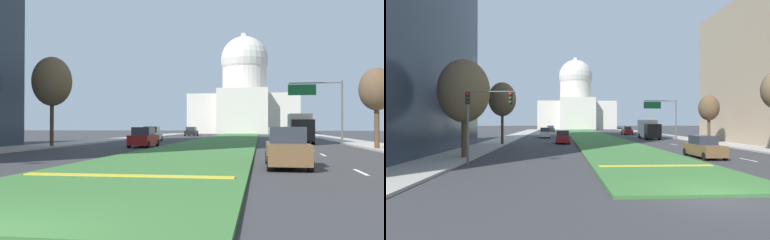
% 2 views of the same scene
% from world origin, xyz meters
% --- Properties ---
extents(ground_plane, '(260.00, 260.00, 0.00)m').
position_xyz_m(ground_plane, '(0.00, 57.52, 0.00)').
color(ground_plane, '#333335').
extents(grass_median, '(8.22, 103.54, 0.14)m').
position_xyz_m(grass_median, '(0.00, 51.77, 0.07)').
color(grass_median, '#386B33').
rests_on(grass_median, ground_plane).
extents(median_curb_nose, '(7.40, 0.50, 0.04)m').
position_xyz_m(median_curb_nose, '(0.00, 8.05, 0.16)').
color(median_curb_nose, gold).
rests_on(median_curb_nose, grass_median).
extents(lane_dashes_right, '(0.16, 62.43, 0.01)m').
position_xyz_m(lane_dashes_right, '(8.53, 44.46, 0.00)').
color(lane_dashes_right, silver).
rests_on(lane_dashes_right, ground_plane).
extents(sidewalk_left, '(4.00, 103.54, 0.15)m').
position_xyz_m(sidewalk_left, '(-14.94, 46.02, 0.07)').
color(sidewalk_left, '#9E9991').
rests_on(sidewalk_left, ground_plane).
extents(sidewalk_right, '(4.00, 103.54, 0.15)m').
position_xyz_m(sidewalk_right, '(14.94, 46.02, 0.07)').
color(sidewalk_right, '#9E9991').
rests_on(sidewalk_right, ground_plane).
extents(capitol_building, '(28.54, 29.35, 28.07)m').
position_xyz_m(capitol_building, '(0.00, 114.32, 9.26)').
color(capitol_building, beige).
rests_on(capitol_building, ground_plane).
extents(overhead_guide_sign, '(5.43, 0.20, 6.50)m').
position_xyz_m(overhead_guide_sign, '(10.64, 38.86, 4.64)').
color(overhead_guide_sign, '#515456').
rests_on(overhead_guide_sign, ground_plane).
extents(street_tree_left_mid, '(3.43, 3.43, 7.94)m').
position_xyz_m(street_tree_left_mid, '(-13.48, 28.85, 5.76)').
color(street_tree_left_mid, '#4C3823').
rests_on(street_tree_left_mid, ground_plane).
extents(street_tree_right_mid, '(2.67, 2.67, 6.44)m').
position_xyz_m(street_tree_right_mid, '(13.47, 29.07, 4.71)').
color(street_tree_right_mid, '#4C3823').
rests_on(street_tree_right_mid, ground_plane).
extents(sedan_lead_stopped, '(1.87, 4.63, 1.83)m').
position_xyz_m(sedan_lead_stopped, '(5.70, 13.64, 0.85)').
color(sedan_lead_stopped, brown).
rests_on(sedan_lead_stopped, ground_plane).
extents(sedan_midblock, '(1.91, 4.51, 1.79)m').
position_xyz_m(sedan_midblock, '(-5.83, 31.10, 0.83)').
color(sedan_midblock, maroon).
rests_on(sedan_midblock, ground_plane).
extents(sedan_distant, '(2.13, 4.59, 1.84)m').
position_xyz_m(sedan_distant, '(-8.89, 45.94, 0.86)').
color(sedan_distant, silver).
rests_on(sedan_distant, ground_plane).
extents(sedan_far_horizon, '(1.86, 4.59, 1.82)m').
position_xyz_m(sedan_far_horizon, '(8.66, 58.27, 0.85)').
color(sedan_far_horizon, maroon).
rests_on(sedan_far_horizon, ground_plane).
extents(sedan_very_far, '(2.16, 4.36, 1.77)m').
position_xyz_m(sedan_very_far, '(-8.72, 75.53, 0.83)').
color(sedan_very_far, black).
rests_on(sedan_very_far, ground_plane).
extents(box_truck_delivery, '(2.40, 6.40, 3.20)m').
position_xyz_m(box_truck_delivery, '(8.70, 40.87, 1.68)').
color(box_truck_delivery, black).
rests_on(box_truck_delivery, ground_plane).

